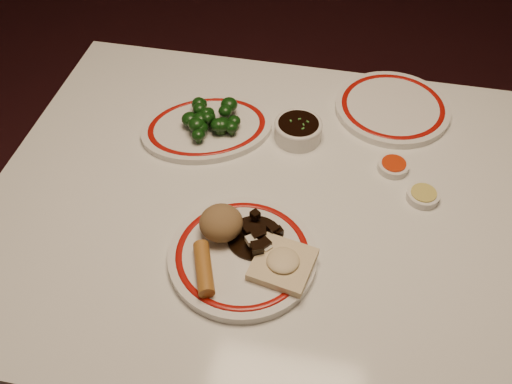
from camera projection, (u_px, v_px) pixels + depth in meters
The scene contains 13 objects.
ground at pixel (280, 370), 1.67m from camera, with size 7.00×7.00×0.00m, color black.
dining_table at pixel (290, 231), 1.18m from camera, with size 1.20×0.90×0.75m.
main_plate at pixel (243, 256), 1.02m from camera, with size 0.32×0.32×0.02m.
rice_mound at pixel (221, 223), 1.02m from camera, with size 0.08×0.08×0.06m, color olive.
spring_roll at pixel (204, 268), 0.97m from camera, with size 0.03×0.03×0.10m, color #AE6F2A.
fried_wonton at pixel (283, 263), 0.98m from camera, with size 0.12×0.12×0.03m.
stirfry_heap at pixel (258, 237), 1.02m from camera, with size 0.10×0.10×0.03m.
broccoli_plate at pixel (207, 128), 1.25m from camera, with size 0.35×0.33×0.02m.
broccoli_pile at pixel (209, 118), 1.23m from camera, with size 0.13×0.14×0.05m.
soy_bowl at pixel (298, 131), 1.23m from camera, with size 0.10×0.10×0.04m.
sweet_sour_dish at pixel (393, 166), 1.17m from camera, with size 0.06×0.06×0.02m.
mustard_dish at pixel (423, 196), 1.12m from camera, with size 0.06×0.06×0.02m.
far_plate at pixel (392, 108), 1.30m from camera, with size 0.30×0.30×0.02m.
Camera 1 is at (0.08, -0.74, 1.59)m, focal length 40.00 mm.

